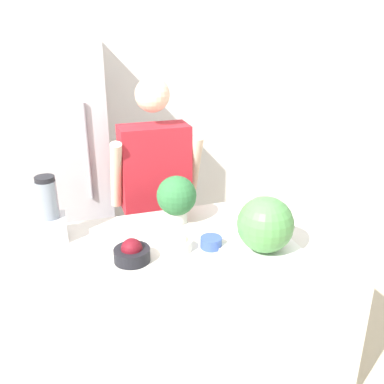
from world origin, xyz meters
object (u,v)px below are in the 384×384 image
at_px(blender, 49,215).
at_px(potted_plant, 177,197).
at_px(person, 156,201).
at_px(bowl_small_blue, 211,242).
at_px(bowl_cherries, 132,253).
at_px(watermelon, 265,224).
at_px(bowl_cream, 179,243).
at_px(refrigerator, 55,167).

bearing_deg(blender, potted_plant, -0.79).
relative_size(person, bowl_small_blue, 15.40).
relative_size(person, blender, 4.86).
height_order(bowl_cherries, bowl_small_blue, bowl_cherries).
bearing_deg(bowl_small_blue, blender, 155.58).
distance_m(person, blender, 0.85).
distance_m(watermelon, potted_plant, 0.54).
height_order(bowl_cream, bowl_small_blue, bowl_cream).
relative_size(watermelon, bowl_cherries, 1.59).
bearing_deg(bowl_cherries, blender, 135.68).
bearing_deg(blender, bowl_cream, -27.82).
distance_m(watermelon, bowl_cream, 0.42).
distance_m(watermelon, bowl_cherries, 0.63).
relative_size(watermelon, bowl_small_blue, 2.51).
bearing_deg(refrigerator, blender, -92.25).
xyz_separation_m(bowl_cream, blender, (-0.58, 0.31, 0.10)).
xyz_separation_m(person, bowl_cherries, (-0.31, -0.83, 0.12)).
relative_size(person, bowl_cherries, 9.74).
distance_m(bowl_cream, potted_plant, 0.33).
bearing_deg(bowl_cream, bowl_cherries, -172.57).
bearing_deg(potted_plant, blender, 179.21).
relative_size(blender, potted_plant, 1.27).
xyz_separation_m(blender, potted_plant, (0.66, -0.01, 0.01)).
height_order(bowl_cream, blender, blender).
distance_m(bowl_cherries, potted_plant, 0.46).
bearing_deg(blender, watermelon, -25.43).
relative_size(bowl_cherries, blender, 0.50).
relative_size(refrigerator, watermelon, 7.05).
xyz_separation_m(refrigerator, bowl_cream, (0.54, -1.41, 0.01)).
height_order(refrigerator, blender, refrigerator).
height_order(watermelon, bowl_small_blue, watermelon).
bearing_deg(watermelon, blender, 154.57).
relative_size(refrigerator, bowl_cherries, 11.21).
bearing_deg(bowl_cream, blender, 152.18).
bearing_deg(watermelon, person, 107.50).
relative_size(bowl_cream, blender, 0.37).
bearing_deg(person, bowl_cream, -95.45).
height_order(refrigerator, bowl_small_blue, refrigerator).
bearing_deg(person, refrigerator, 135.14).
xyz_separation_m(person, bowl_cream, (-0.08, -0.80, 0.11)).
bearing_deg(bowl_cream, refrigerator, 110.81).
bearing_deg(bowl_cherries, potted_plant, 46.58).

